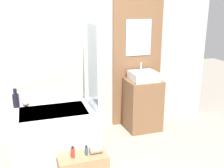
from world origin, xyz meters
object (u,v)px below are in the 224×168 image
at_px(vase_round_light, 26,103).
at_px(bottle_soap_primary, 73,152).
at_px(bathtub, 54,128).
at_px(bottle_soap_secondary, 86,151).
at_px(vase_tall_dark, 16,100).
at_px(wooden_step_bench, 83,160).
at_px(sink, 144,76).

relative_size(vase_round_light, bottle_soap_primary, 0.69).
distance_m(bathtub, bottle_soap_secondary, 0.70).
bearing_deg(bathtub, vase_tall_dark, 148.24).
bearing_deg(bottle_soap_secondary, bathtub, 117.62).
height_order(bathtub, vase_round_light, vase_round_light).
bearing_deg(vase_tall_dark, bathtub, -31.76).
bearing_deg(wooden_step_bench, bottle_soap_primary, 180.00).
xyz_separation_m(bathtub, bottle_soap_primary, (0.15, -0.62, -0.06)).
xyz_separation_m(vase_tall_dark, vase_round_light, (0.13, -0.01, -0.06)).
bearing_deg(bottle_soap_primary, bottle_soap_secondary, 0.00).
height_order(sink, vase_tall_dark, sink).
bearing_deg(vase_round_light, vase_tall_dark, 176.85).
distance_m(vase_tall_dark, bottle_soap_primary, 1.21).
relative_size(vase_tall_dark, bottle_soap_primary, 1.85).
bearing_deg(sink, vase_tall_dark, 175.17).
relative_size(sink, bottle_soap_primary, 2.77).
distance_m(wooden_step_bench, vase_round_light, 1.23).
height_order(vase_tall_dark, vase_round_light, vase_tall_dark).
distance_m(sink, bottle_soap_primary, 1.64).
relative_size(wooden_step_bench, vase_round_light, 6.02).
bearing_deg(vase_round_light, sink, -4.95).
xyz_separation_m(vase_tall_dark, bottle_soap_secondary, (0.81, -0.92, -0.45)).
bearing_deg(bottle_soap_primary, wooden_step_bench, 0.00).
distance_m(vase_tall_dark, vase_round_light, 0.14).
xyz_separation_m(bathtub, vase_round_light, (-0.36, 0.30, 0.32)).
distance_m(sink, bottle_soap_secondary, 1.51).
bearing_deg(bottle_soap_secondary, vase_tall_dark, 131.42).
xyz_separation_m(wooden_step_bench, sink, (1.15, 0.76, 0.82)).
xyz_separation_m(bathtub, sink, (1.43, 0.14, 0.62)).
relative_size(vase_round_light, bottle_soap_secondary, 0.78).
bearing_deg(wooden_step_bench, bottle_soap_secondary, 0.00).
height_order(sink, bottle_soap_primary, sink).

